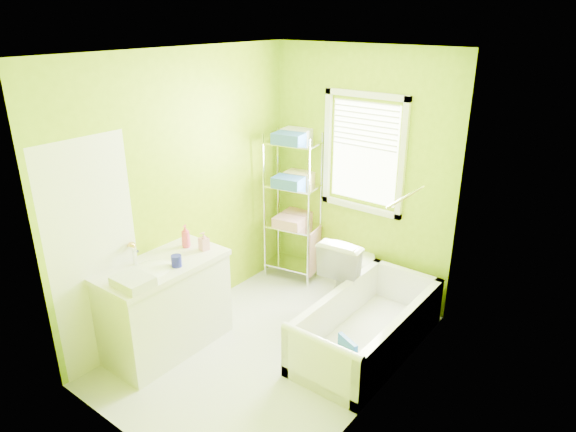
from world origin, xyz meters
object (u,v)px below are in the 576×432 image
Objects in this scene: toilet at (352,268)px; wire_shelf_unit at (294,191)px; vanity at (165,304)px; bathtub at (366,333)px.

toilet is 0.47× the size of wire_shelf_unit.
wire_shelf_unit is at bearing -12.46° from toilet.
toilet is 0.70× the size of vanity.
toilet is 1.93m from vanity.
vanity is at bearing 56.18° from toilet.
toilet is at bearing 61.75° from vanity.
vanity is (-0.91, -1.70, 0.06)m from toilet.
vanity reaches higher than toilet.
vanity is 1.89m from wire_shelf_unit.
bathtub is 0.93× the size of wire_shelf_unit.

